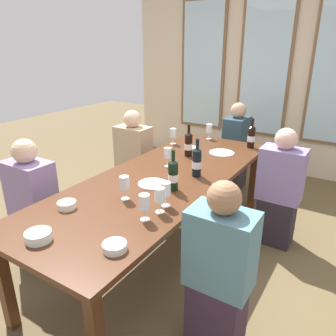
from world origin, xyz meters
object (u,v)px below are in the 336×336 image
(wine_glass_2, at_px, (160,196))
(seated_person_2, at_px, (34,209))
(seated_person_4, at_px, (235,149))
(white_plate_0, at_px, (153,184))
(dining_table, at_px, (163,183))
(tasting_bowl_0, at_px, (38,236))
(wine_bottle_0, at_px, (189,144))
(tasting_bowl_1, at_px, (191,149))
(wine_glass_6, at_px, (209,129))
(wine_glass_1, at_px, (168,154))
(wine_glass_5, at_px, (144,202))
(seated_person_0, at_px, (134,162))
(wine_glass_3, at_px, (125,184))
(white_plate_1, at_px, (222,153))
(wine_bottle_3, at_px, (251,136))
(wine_glass_4, at_px, (173,133))
(seated_person_3, at_px, (219,273))
(wine_glass_0, at_px, (166,190))
(wine_bottle_2, at_px, (197,162))
(tasting_bowl_2, at_px, (67,205))
(seated_person_1, at_px, (279,191))
(wine_bottle_1, at_px, (173,175))
(tasting_bowl_3, at_px, (115,247))

(wine_glass_2, distance_m, seated_person_2, 1.18)
(seated_person_4, bearing_deg, white_plate_0, -89.42)
(dining_table, xyz_separation_m, tasting_bowl_0, (-0.08, -1.16, 0.09))
(wine_bottle_0, xyz_separation_m, tasting_bowl_1, (-0.06, 0.16, -0.10))
(wine_glass_6, bearing_deg, wine_glass_2, -74.59)
(wine_glass_6, bearing_deg, wine_bottle_0, -82.03)
(wine_bottle_0, distance_m, wine_glass_1, 0.35)
(wine_glass_5, distance_m, seated_person_0, 1.71)
(wine_bottle_0, xyz_separation_m, wine_glass_1, (-0.02, -0.35, 0.00))
(seated_person_2, bearing_deg, wine_glass_3, 14.17)
(tasting_bowl_0, bearing_deg, white_plate_1, 82.90)
(wine_glass_3, relative_size, wine_glass_5, 1.00)
(wine_bottle_3, height_order, wine_glass_3, wine_bottle_3)
(dining_table, height_order, wine_glass_4, wine_glass_4)
(white_plate_1, relative_size, wine_bottle_3, 0.80)
(wine_bottle_3, bearing_deg, seated_person_3, -75.97)
(wine_glass_0, xyz_separation_m, wine_glass_4, (-0.72, 1.28, 0.00))
(wine_bottle_2, distance_m, wine_bottle_3, 1.02)
(tasting_bowl_0, bearing_deg, white_plate_0, 84.25)
(tasting_bowl_2, xyz_separation_m, seated_person_1, (1.04, 1.52, -0.24))
(wine_glass_6, relative_size, seated_person_0, 0.16)
(tasting_bowl_1, relative_size, seated_person_1, 0.11)
(wine_glass_4, bearing_deg, wine_glass_2, -61.85)
(wine_bottle_2, xyz_separation_m, wine_glass_3, (-0.23, -0.66, -0.01))
(wine_bottle_0, distance_m, seated_person_0, 0.80)
(white_plate_0, relative_size, wine_glass_1, 1.33)
(wine_glass_3, distance_m, seated_person_2, 0.89)
(white_plate_0, distance_m, wine_glass_5, 0.56)
(wine_bottle_2, xyz_separation_m, seated_person_1, (0.57, 0.54, -0.34))
(tasting_bowl_0, distance_m, seated_person_1, 2.08)
(wine_glass_1, relative_size, seated_person_4, 0.16)
(wine_bottle_1, bearing_deg, wine_glass_6, 104.87)
(tasting_bowl_1, bearing_deg, wine_glass_0, -69.47)
(wine_bottle_1, height_order, wine_glass_4, wine_bottle_1)
(wine_bottle_3, distance_m, wine_glass_0, 1.61)
(white_plate_1, height_order, seated_person_2, seated_person_2)
(tasting_bowl_2, relative_size, wine_glass_2, 0.72)
(wine_bottle_1, height_order, wine_bottle_2, wine_bottle_2)
(tasting_bowl_2, distance_m, tasting_bowl_3, 0.62)
(tasting_bowl_0, xyz_separation_m, wine_glass_1, (-0.01, 1.39, 0.09))
(seated_person_0, relative_size, seated_person_4, 1.00)
(tasting_bowl_1, xyz_separation_m, wine_glass_6, (-0.04, 0.50, 0.10))
(wine_bottle_2, xyz_separation_m, tasting_bowl_3, (0.11, -1.17, -0.10))
(white_plate_0, xyz_separation_m, wine_bottle_0, (-0.10, 0.76, 0.12))
(dining_table, height_order, wine_glass_3, wine_glass_3)
(wine_glass_6, height_order, seated_person_3, seated_person_3)
(tasting_bowl_1, height_order, wine_glass_4, wine_glass_4)
(tasting_bowl_0, height_order, tasting_bowl_1, tasting_bowl_0)
(wine_glass_2, relative_size, seated_person_3, 0.16)
(white_plate_0, height_order, wine_glass_1, wine_glass_1)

